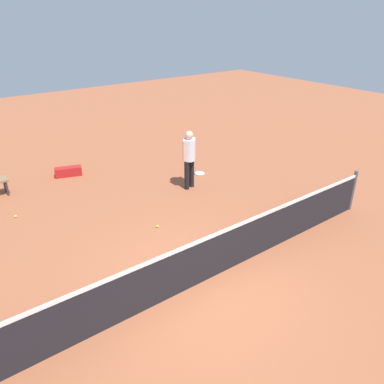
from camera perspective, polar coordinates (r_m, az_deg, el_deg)
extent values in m
plane|color=#9E5638|center=(7.35, 0.64, -13.78)|extent=(40.00, 40.00, 0.00)
cylinder|color=#4C4C51|center=(10.42, 23.09, 0.21)|extent=(0.09, 0.09, 1.07)
cube|color=black|center=(7.07, 0.65, -10.94)|extent=(10.00, 0.02, 0.91)
cube|color=white|center=(6.79, 0.68, -7.66)|extent=(10.00, 0.04, 0.06)
cylinder|color=black|center=(10.75, -0.79, 2.54)|extent=(0.17, 0.17, 0.85)
cylinder|color=black|center=(10.91, -0.05, 2.89)|extent=(0.17, 0.17, 0.85)
cylinder|color=white|center=(10.56, -0.43, 6.38)|extent=(0.41, 0.41, 0.62)
cylinder|color=beige|center=(10.40, -1.19, 6.18)|extent=(0.11, 0.11, 0.58)
cylinder|color=beige|center=(10.71, 0.30, 6.78)|extent=(0.11, 0.11, 0.58)
sphere|color=beige|center=(10.43, -0.44, 8.58)|extent=(0.28, 0.28, 0.23)
torus|color=white|center=(11.94, 1.16, 2.84)|extent=(0.41, 0.41, 0.02)
cylinder|color=silver|center=(11.94, 1.16, 2.84)|extent=(0.35, 0.35, 0.00)
cylinder|color=black|center=(11.87, -0.16, 2.71)|extent=(0.27, 0.13, 0.03)
sphere|color=#C6E033|center=(9.05, -5.25, -5.17)|extent=(0.07, 0.07, 0.07)
sphere|color=#C6E033|center=(10.41, -25.09, -3.34)|extent=(0.07, 0.07, 0.07)
cylinder|color=#333338|center=(11.91, -26.42, 0.96)|extent=(0.06, 0.06, 0.42)
cylinder|color=#333338|center=(11.63, -26.11, 0.46)|extent=(0.06, 0.06, 0.42)
cube|color=#B21E1E|center=(12.35, -18.16, 2.95)|extent=(0.85, 0.51, 0.28)
cylinder|color=black|center=(12.36, -19.77, 2.72)|extent=(0.18, 0.28, 0.27)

